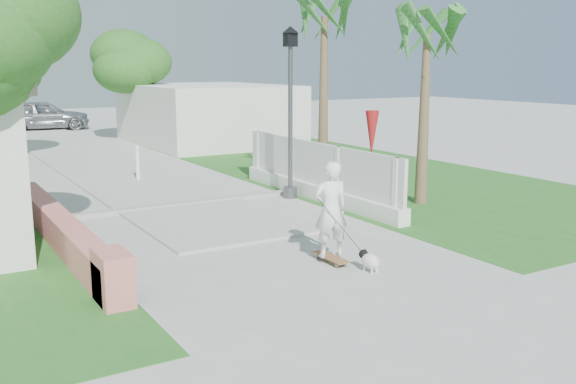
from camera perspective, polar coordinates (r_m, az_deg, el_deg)
ground at (r=11.06m, az=1.93°, el=-7.08°), size 90.00×90.00×0.00m
path_strip at (r=29.59m, az=-19.45°, el=3.91°), size 3.20×36.00×0.06m
curb at (r=16.25m, az=-9.53°, el=-1.09°), size 6.50×0.25×0.10m
grass_right at (r=21.35m, az=6.22°, el=1.82°), size 8.00×20.00×0.01m
pink_wall at (r=13.00m, az=-19.26°, el=-3.48°), size 0.45×8.20×0.80m
lattice_fence at (r=16.80m, az=2.54°, el=1.18°), size 0.35×7.00×1.50m
building_right at (r=29.34m, az=-7.19°, el=6.90°), size 6.00×8.00×2.60m
street_lamp at (r=16.73m, az=0.21°, el=7.65°), size 0.44×0.44×4.44m
bollard at (r=19.94m, az=-13.23°, el=2.60°), size 0.14×0.14×1.09m
patio_umbrella at (r=17.05m, az=7.46°, el=5.12°), size 0.36×0.36×2.30m
tree_path_right at (r=30.15m, az=-13.78°, el=10.96°), size 3.00×3.00×4.79m
palm_far at (r=18.48m, az=3.24°, el=14.35°), size 1.80×1.80×5.30m
palm_near at (r=16.36m, az=12.24°, el=12.67°), size 1.80×1.80×4.70m
skateboarder at (r=11.26m, az=4.19°, el=-2.21°), size 0.70×1.08×1.83m
dog at (r=11.09m, az=7.25°, el=-6.03°), size 0.26×0.54×0.37m
parked_car at (r=37.21m, az=-20.97°, el=6.40°), size 4.91×2.26×1.63m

